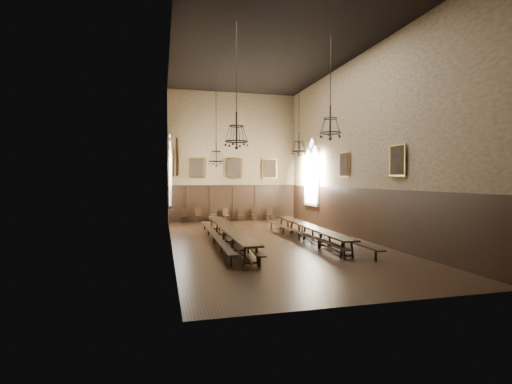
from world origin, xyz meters
name	(u,v)px	position (x,y,z in m)	size (l,w,h in m)	color
floor	(269,242)	(0.00, 0.00, -0.01)	(9.00, 18.00, 0.02)	black
ceiling	(270,48)	(0.00, 0.00, 9.01)	(9.00, 18.00, 0.02)	black
wall_back	(233,157)	(0.00, 9.01, 4.50)	(9.00, 0.02, 9.00)	#927D5A
wall_front	(379,112)	(0.00, -9.01, 4.50)	(9.00, 0.02, 9.00)	#927D5A
wall_left	(171,143)	(-4.51, 0.00, 4.50)	(0.02, 18.00, 9.00)	#927D5A
wall_right	(357,148)	(4.51, 0.00, 4.50)	(0.02, 18.00, 9.00)	#927D5A
wainscot_panelling	(269,215)	(0.00, 0.00, 1.25)	(9.00, 18.00, 2.50)	black
table_left	(228,236)	(-1.99, -0.18, 0.39)	(0.74, 9.90, 0.77)	black
table_right	(308,233)	(1.94, -0.08, 0.36)	(1.10, 9.34, 0.73)	black
bench_left_outer	(214,237)	(-2.59, 0.19, 0.29)	(0.43, 10.06, 0.45)	black
bench_left_inner	(240,237)	(-1.46, -0.17, 0.29)	(0.96, 10.15, 0.46)	black
bench_right_inner	(299,235)	(1.46, -0.06, 0.27)	(0.47, 9.54, 0.43)	black
bench_right_outer	(320,234)	(2.48, -0.24, 0.30)	(0.35, 10.31, 0.46)	black
chair_0	(184,219)	(-3.50, 8.54, 0.28)	(0.53, 0.53, 0.93)	black
chair_1	(199,218)	(-2.50, 8.50, 0.31)	(0.53, 0.53, 1.01)	black
chair_2	(213,218)	(-1.49, 8.58, 0.29)	(0.53, 0.53, 0.97)	black
chair_3	(226,218)	(-0.60, 8.52, 0.28)	(0.49, 0.49, 0.93)	black
chair_4	(241,217)	(0.43, 8.59, 0.26)	(0.45, 0.45, 0.87)	black
chair_5	(255,217)	(1.45, 8.50, 0.30)	(0.52, 0.52, 0.99)	black
chair_6	(270,217)	(2.50, 8.47, 0.26)	(0.45, 0.45, 0.87)	black
chandelier_back_left	(216,154)	(-2.12, 2.70, 4.23)	(0.82, 0.82, 5.28)	black
chandelier_back_right	(299,145)	(2.27, 2.13, 4.77)	(0.81, 0.81, 4.70)	black
chandelier_front_left	(237,134)	(-2.08, -2.54, 4.70)	(0.91, 0.91, 4.76)	black
chandelier_front_right	(330,127)	(2.05, -2.15, 5.16)	(0.95, 0.95, 4.27)	black
portrait_back_0	(196,168)	(-2.60, 8.88, 3.70)	(1.10, 0.12, 1.40)	#B27F2A
portrait_back_1	(234,168)	(0.00, 8.88, 3.70)	(1.10, 0.12, 1.40)	#B27F2A
portrait_back_2	(269,169)	(2.60, 8.88, 3.70)	(1.10, 0.12, 1.40)	#B27F2A
portrait_left_0	(173,163)	(-4.38, 1.00, 3.70)	(0.12, 1.00, 1.30)	#B27F2A
portrait_left_1	(177,157)	(-4.38, -3.50, 3.70)	(0.12, 1.00, 1.30)	#B27F2A
portrait_right_0	(344,165)	(4.38, 1.00, 3.70)	(0.12, 1.00, 1.30)	#B27F2A
portrait_right_1	(397,160)	(4.38, -3.50, 3.70)	(0.12, 1.00, 1.30)	#B27F2A
window_right	(312,172)	(4.43, 5.50, 3.40)	(0.20, 2.20, 4.60)	white
window_left	(170,171)	(-4.43, 5.50, 3.40)	(0.20, 2.20, 4.60)	white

